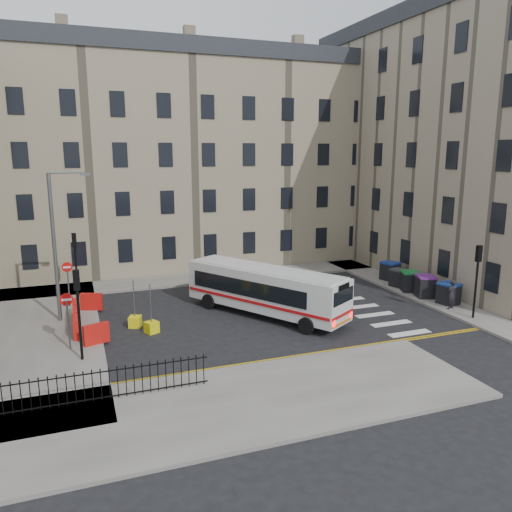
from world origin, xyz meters
TOP-DOWN VIEW (x-y plane):
  - ground at (0.00, 0.00)m, footprint 120.00×120.00m
  - pavement_north at (-6.00, 8.60)m, footprint 36.00×3.20m
  - pavement_east at (9.00, 4.00)m, footprint 2.40×26.00m
  - pavement_west at (-14.00, 1.00)m, footprint 6.00×22.00m
  - pavement_sw at (-7.00, -10.00)m, footprint 20.00×6.00m
  - terrace_north at (-7.00, 15.50)m, footprint 38.30×10.80m
  - corner_east at (19.00, 5.00)m, footprint 17.80×24.30m
  - traffic_light_east at (8.60, -5.50)m, footprint 0.28×0.22m
  - traffic_light_nw at (-12.00, 6.50)m, footprint 0.28×0.22m
  - traffic_light_sw at (-12.00, -4.00)m, footprint 0.28×0.22m
  - streetlamp at (-13.00, 2.00)m, footprint 0.50×0.22m
  - no_entry_north at (-12.50, 4.50)m, footprint 0.60×0.08m
  - no_entry_south at (-12.50, -2.50)m, footprint 0.60×0.08m
  - roadworks_barriers at (-11.84, 0.50)m, footprint 1.66×6.26m
  - iron_railings at (-11.25, -8.20)m, footprint 7.80×0.04m
  - bus at (-1.98, -0.66)m, footprint 7.17×9.66m
  - wheelie_bin_a at (9.09, -2.93)m, footprint 1.27×1.38m
  - wheelie_bin_b at (8.73, -1.20)m, footprint 1.46×1.56m
  - wheelie_bin_c at (8.66, 0.29)m, footprint 1.44×1.53m
  - wheelie_bin_d at (8.71, 1.46)m, footprint 1.26×1.35m
  - wheelie_bin_e at (9.17, 3.19)m, footprint 1.37×1.47m
  - pedestrian at (8.55, -3.73)m, footprint 0.75×0.62m
  - bollard_yellow at (-9.23, -0.12)m, footprint 0.78×0.78m
  - bollard_chevron at (-8.52, -1.30)m, footprint 0.80×0.80m

SIDE VIEW (x-z plane):
  - ground at x=0.00m, z-range 0.00..0.00m
  - pavement_north at x=-6.00m, z-range 0.00..0.15m
  - pavement_east at x=9.00m, z-range 0.00..0.15m
  - pavement_west at x=-14.00m, z-range 0.00..0.15m
  - pavement_sw at x=-7.00m, z-range 0.00..0.15m
  - bollard_yellow at x=-9.23m, z-range 0.00..0.60m
  - bollard_chevron at x=-8.52m, z-range 0.00..0.60m
  - roadworks_barriers at x=-11.84m, z-range 0.15..1.15m
  - iron_railings at x=-11.25m, z-range 0.15..1.35m
  - wheelie_bin_d at x=8.71m, z-range 0.16..1.37m
  - wheelie_bin_a at x=9.09m, z-range 0.16..1.44m
  - wheelie_bin_e at x=9.17m, z-range 0.16..1.47m
  - wheelie_bin_c at x=8.66m, z-range 0.16..1.50m
  - wheelie_bin_b at x=8.73m, z-range 0.16..1.55m
  - pedestrian at x=8.55m, z-range 0.15..1.91m
  - bus at x=-1.98m, z-range 0.21..2.93m
  - no_entry_north at x=-12.50m, z-range 0.58..3.58m
  - no_entry_south at x=-12.50m, z-range 0.58..3.58m
  - traffic_light_east at x=8.60m, z-range 0.82..4.92m
  - traffic_light_nw at x=-12.00m, z-range 0.82..4.92m
  - traffic_light_sw at x=-12.00m, z-range 0.82..4.92m
  - streetlamp at x=-13.00m, z-range 0.27..8.41m
  - terrace_north at x=-7.00m, z-range 0.02..17.22m
  - corner_east at x=19.00m, z-range 0.02..19.22m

